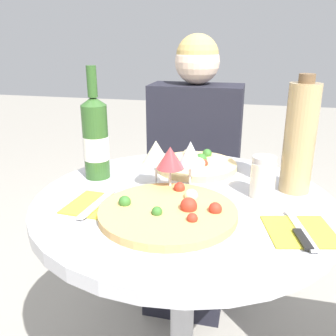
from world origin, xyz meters
The scene contains 13 objects.
dining_table centered at (0.00, 0.00, 0.61)m, with size 0.83×0.83×0.75m.
chair_behind_diner centered at (-0.08, 0.72, 0.43)m, with size 0.36×0.36×0.88m.
seated_diner centered at (-0.08, 0.59, 0.53)m, with size 0.40×0.41×1.19m.
pizza_large centered at (-0.01, -0.12, 0.76)m, with size 0.35×0.35×0.05m.
pizza_small_far centered at (-0.01, 0.24, 0.76)m, with size 0.27×0.27×0.05m.
wine_bottle centered at (-0.30, 0.09, 0.88)m, with size 0.08×0.08×0.34m.
tall_carafe centered at (0.30, 0.12, 0.91)m, with size 0.09×0.09×0.33m.
sugar_shaker centered at (0.21, 0.05, 0.81)m, with size 0.07×0.07×0.12m.
wine_glass_back_right centered at (0.01, 0.06, 0.86)m, with size 0.07×0.07×0.14m.
wine_glass_center centered at (-0.05, 0.02, 0.85)m, with size 0.08×0.08×0.14m.
wine_glass_back_left centered at (-0.10, 0.06, 0.85)m, with size 0.08×0.08×0.14m.
place_setting_left centered at (-0.21, -0.11, 0.75)m, with size 0.16×0.19×0.01m.
place_setting_right centered at (0.30, -0.14, 0.75)m, with size 0.18×0.19×0.01m.
Camera 1 is at (0.18, -0.94, 1.17)m, focal length 40.00 mm.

